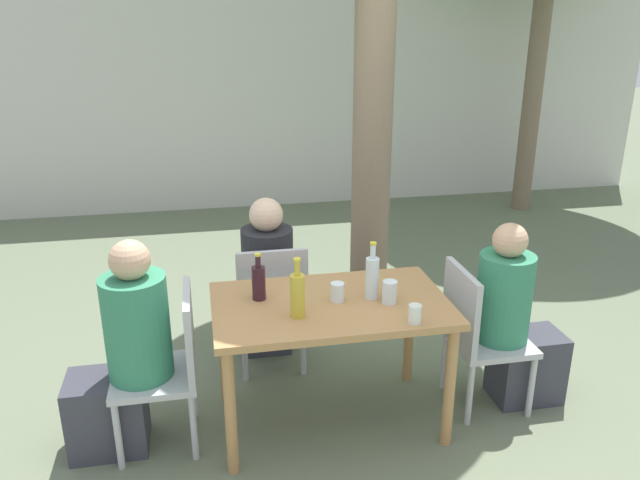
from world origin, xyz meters
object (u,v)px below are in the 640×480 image
at_px(drinking_glass_2, 390,292).
at_px(water_bottle_0, 372,276).
at_px(person_seated_2, 267,285).
at_px(oil_cruet_1, 298,294).
at_px(drinking_glass_0, 415,314).
at_px(patio_chair_1, 477,331).
at_px(patio_chair_2, 271,301).
at_px(wine_bottle_2, 259,282).
at_px(drinking_glass_1, 337,292).
at_px(dining_table_front, 331,318).
at_px(person_seated_0, 124,360).
at_px(patio_chair_0, 170,361).
at_px(person_seated_1, 515,326).

bearing_deg(drinking_glass_2, water_bottle_0, 132.91).
relative_size(person_seated_2, oil_cruet_1, 3.53).
bearing_deg(drinking_glass_0, drinking_glass_2, 102.50).
distance_m(patio_chair_1, patio_chair_2, 1.29).
height_order(wine_bottle_2, drinking_glass_1, wine_bottle_2).
xyz_separation_m(dining_table_front, person_seated_0, (-1.10, -0.00, -0.13)).
height_order(patio_chair_1, patio_chair_2, same).
distance_m(patio_chair_0, patio_chair_2, 0.87).
relative_size(person_seated_0, drinking_glass_1, 11.50).
height_order(person_seated_0, drinking_glass_2, person_seated_0).
bearing_deg(drinking_glass_1, drinking_glass_2, -16.16).
relative_size(patio_chair_0, oil_cruet_1, 2.73).
xyz_separation_m(patio_chair_2, oil_cruet_1, (0.05, -0.75, 0.39)).
distance_m(dining_table_front, water_bottle_0, 0.32).
height_order(drinking_glass_1, drinking_glass_2, drinking_glass_2).
xyz_separation_m(water_bottle_0, wine_bottle_2, (-0.61, 0.10, -0.02)).
relative_size(patio_chair_0, drinking_glass_1, 8.55).
relative_size(dining_table_front, drinking_glass_0, 12.89).
distance_m(patio_chair_2, person_seated_0, 1.05).
distance_m(person_seated_2, wine_bottle_2, 0.83).
bearing_deg(wine_bottle_2, patio_chair_1, -5.23).
bearing_deg(patio_chair_0, patio_chair_2, 135.26).
xyz_separation_m(patio_chair_0, person_seated_0, (-0.23, -0.00, 0.03)).
distance_m(patio_chair_1, wine_bottle_2, 1.31).
height_order(dining_table_front, water_bottle_0, water_bottle_0).
bearing_deg(oil_cruet_1, patio_chair_0, 168.73).
bearing_deg(patio_chair_1, patio_chair_2, 61.14).
height_order(patio_chair_0, patio_chair_1, same).
relative_size(patio_chair_2, person_seated_1, 0.77).
bearing_deg(drinking_glass_2, drinking_glass_1, 163.84).
height_order(person_seated_1, water_bottle_0, person_seated_1).
bearing_deg(oil_cruet_1, person_seated_1, 5.80).
bearing_deg(wine_bottle_2, patio_chair_0, -167.01).
bearing_deg(drinking_glass_1, water_bottle_0, 0.91).
relative_size(dining_table_front, drinking_glass_1, 12.40).
distance_m(person_seated_2, water_bottle_0, 1.05).
xyz_separation_m(patio_chair_2, person_seated_2, (0.00, 0.24, 0.01)).
relative_size(patio_chair_1, person_seated_0, 0.74).
distance_m(oil_cruet_1, drinking_glass_2, 0.52).
height_order(person_seated_1, person_seated_2, person_seated_1).
height_order(patio_chair_1, person_seated_2, person_seated_2).
distance_m(dining_table_front, drinking_glass_1, 0.16).
bearing_deg(dining_table_front, person_seated_0, -180.00).
xyz_separation_m(oil_cruet_1, drinking_glass_1, (0.24, 0.14, -0.07)).
relative_size(person_seated_0, drinking_glass_0, 11.96).
bearing_deg(patio_chair_0, dining_table_front, 90.00).
relative_size(water_bottle_0, drinking_glass_1, 3.14).
xyz_separation_m(wine_bottle_2, drinking_glass_1, (0.41, -0.11, -0.05)).
height_order(dining_table_front, patio_chair_0, patio_chair_0).
bearing_deg(patio_chair_0, person_seated_1, 90.00).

